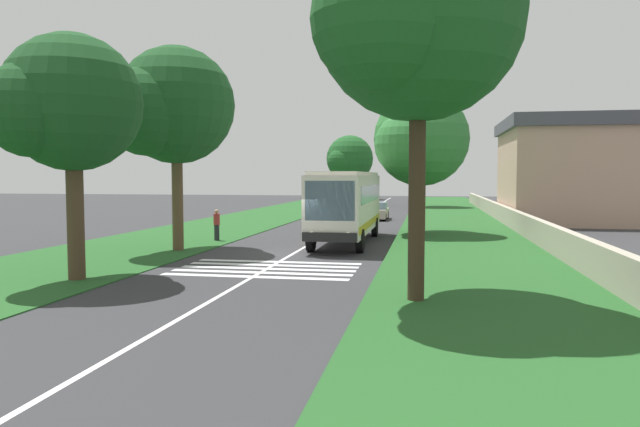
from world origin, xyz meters
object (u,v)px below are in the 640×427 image
(trailing_car_1, at_px, (341,207))
(roadside_tree_left_2, at_px, (173,110))
(coach_bus, at_px, (347,202))
(utility_pole, at_px, (421,167))
(trailing_minibus_0, at_px, (365,193))
(roadside_tree_right_0, at_px, (419,141))
(trailing_car_0, at_px, (376,211))
(roadside_tree_right_1, at_px, (413,24))
(pedestrian, at_px, (217,224))
(roadside_tree_left_0, at_px, (69,107))
(roadside_tree_left_1, at_px, (349,160))
(roadside_tree_right_2, at_px, (423,141))
(trailing_car_2, at_px, (349,204))
(roadside_building, at_px, (572,170))

(trailing_car_1, height_order, roadside_tree_left_2, roadside_tree_left_2)
(coach_bus, relative_size, utility_pole, 1.44)
(coach_bus, xyz_separation_m, trailing_minibus_0, (40.32, 3.32, -0.60))
(trailing_minibus_0, distance_m, roadside_tree_right_0, 35.67)
(trailing_car_0, xyz_separation_m, trailing_minibus_0, (23.50, 3.41, 0.88))
(roadside_tree_right_1, xyz_separation_m, pedestrian, (13.36, 10.79, -6.79))
(roadside_tree_left_0, height_order, roadside_tree_right_0, roadside_tree_right_0)
(trailing_car_0, relative_size, roadside_tree_left_0, 0.53)
(roadside_tree_left_1, distance_m, roadside_tree_left_2, 63.33)
(roadside_tree_left_0, xyz_separation_m, roadside_tree_left_2, (7.98, -0.03, 0.82))
(roadside_tree_left_1, relative_size, roadside_tree_right_2, 0.92)
(trailing_car_0, xyz_separation_m, roadside_tree_left_2, (-21.58, 7.63, 5.94))
(roadside_tree_right_2, bearing_deg, utility_pole, -179.62)
(trailing_car_0, height_order, trailing_car_2, same)
(trailing_car_0, distance_m, roadside_tree_right_2, 22.42)
(coach_bus, xyz_separation_m, roadside_building, (16.79, -14.96, 1.82))
(coach_bus, height_order, trailing_car_1, coach_bus)
(roadside_tree_left_0, bearing_deg, roadside_tree_left_1, 0.19)
(roadside_tree_right_1, distance_m, utility_pole, 18.40)
(trailing_car_0, relative_size, pedestrian, 2.54)
(roadside_tree_left_2, distance_m, roadside_building, 31.27)
(trailing_minibus_0, height_order, roadside_tree_left_1, roadside_tree_left_1)
(roadside_tree_right_2, bearing_deg, trailing_car_1, 154.54)
(trailing_car_0, height_order, roadside_tree_left_0, roadside_tree_left_0)
(roadside_tree_left_1, bearing_deg, roadside_tree_right_1, -170.95)
(roadside_tree_right_1, relative_size, roadside_tree_right_2, 1.02)
(trailing_minibus_0, bearing_deg, roadside_tree_left_1, 13.79)
(trailing_car_1, bearing_deg, roadside_tree_left_0, 173.73)
(trailing_car_0, bearing_deg, trailing_car_1, 32.73)
(trailing_car_1, bearing_deg, roadside_tree_left_2, 171.98)
(trailing_car_2, height_order, roadside_tree_right_2, roadside_tree_right_2)
(utility_pole, bearing_deg, roadside_tree_left_0, 146.15)
(roadside_tree_right_0, height_order, roadside_building, roadside_tree_right_0)
(roadside_tree_left_2, xyz_separation_m, roadside_tree_right_2, (42.64, -11.10, 0.93))
(trailing_minibus_0, distance_m, pedestrian, 40.99)
(roadside_tree_right_2, height_order, roadside_building, roadside_tree_right_2)
(coach_bus, height_order, pedestrian, coach_bus)
(roadside_tree_right_0, bearing_deg, roadside_tree_right_1, -179.58)
(roadside_tree_left_0, relative_size, roadside_tree_left_2, 0.86)
(trailing_car_0, xyz_separation_m, pedestrian, (-17.31, 7.14, 0.24))
(trailing_car_2, bearing_deg, utility_pole, -162.91)
(roadside_tree_left_0, bearing_deg, pedestrian, -2.43)
(roadside_tree_left_2, relative_size, roadside_building, 0.80)
(roadside_tree_left_2, bearing_deg, trailing_car_1, -8.02)
(coach_bus, bearing_deg, roadside_tree_right_0, -32.85)
(coach_bus, relative_size, trailing_minibus_0, 1.86)
(trailing_car_1, distance_m, roadside_tree_right_0, 19.24)
(trailing_car_0, xyz_separation_m, trailing_car_1, (5.86, 3.77, 0.00))
(roadside_building, bearing_deg, coach_bus, 138.29)
(trailing_minibus_0, relative_size, pedestrian, 3.55)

